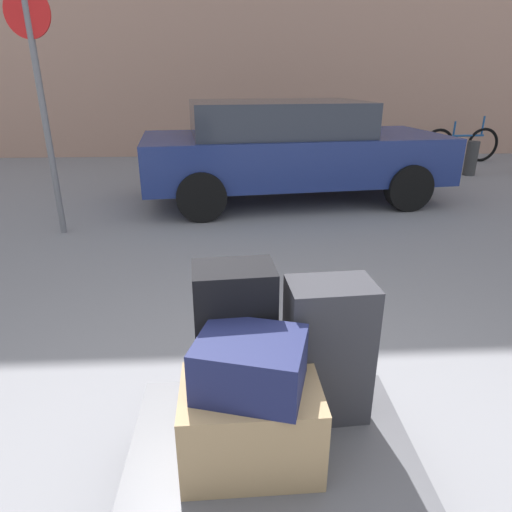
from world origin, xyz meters
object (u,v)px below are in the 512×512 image
Objects in this scene: bollard_kerb_mid at (471,158)px; no_parking_sign at (40,91)px; suitcase_black_center at (235,344)px; duffel_bag_navy_topmost_pile at (250,364)px; duffel_bag_tan_rear_right at (251,424)px; suitcase_charcoal_stacked_top at (327,351)px; parked_car at (290,149)px; bicycle_leaning at (461,145)px; bollard_kerb_near at (389,159)px; luggage_cart at (271,459)px.

bollard_kerb_mid is 0.24× the size of no_parking_sign.
bollard_kerb_mid is (4.48, 6.62, -0.38)m from suitcase_black_center.
duffel_bag_navy_topmost_pile is 4.46m from no_parking_sign.
duffel_bag_tan_rear_right is 1.39× the size of duffel_bag_navy_topmost_pile.
suitcase_charcoal_stacked_top is 0.14× the size of parked_car.
duffel_bag_tan_rear_right is 0.83× the size of bollard_kerb_mid.
bicycle_leaning is at bearing 32.24° from no_parking_sign.
duffel_bag_navy_topmost_pile is 7.47m from bollard_kerb_near.
duffel_bag_tan_rear_right is 0.83× the size of suitcase_charcoal_stacked_top.
bollard_kerb_near is 1.00× the size of bollard_kerb_mid.
suitcase_charcoal_stacked_top is 0.44m from duffel_bag_navy_topmost_pile.
suitcase_charcoal_stacked_top is at bearing -121.66° from bollard_kerb_mid.
duffel_bag_tan_rear_right is 0.83× the size of bollard_kerb_near.
duffel_bag_tan_rear_right is at bearing -146.77° from suitcase_charcoal_stacked_top.
duffel_bag_tan_rear_right is 0.74× the size of suitcase_black_center.
suitcase_black_center is 5.06m from parked_car.
bicycle_leaning is at bearing 56.41° from suitcase_charcoal_stacked_top.
luggage_cart is at bearing -120.32° from bicycle_leaning.
no_parking_sign is (-2.08, 3.86, 1.08)m from duffel_bag_tan_rear_right.
parked_car is 4.01m from bollard_kerb_mid.
suitcase_black_center reaches higher than bollard_kerb_mid.
no_parking_sign is at bearing -155.08° from bollard_kerb_mid.
duffel_bag_navy_topmost_pile reaches higher than luggage_cart.
bicycle_leaning reaches higher than bollard_kerb_mid.
parked_car reaches higher than duffel_bag_tan_rear_right.
bollard_kerb_near is at bearing 66.18° from duffel_bag_tan_rear_right.
suitcase_black_center is 0.27× the size of no_parking_sign.
bicycle_leaning is at bearing 71.60° from bollard_kerb_mid.
bollard_kerb_mid is at bearing 73.04° from duffel_bag_navy_topmost_pile.
parked_car is at bearing 80.11° from duffel_bag_tan_rear_right.
no_parking_sign reaches higher than bicycle_leaning.
bicycle_leaning is 2.79× the size of bollard_kerb_near.
bicycle_leaning is at bearing 36.28° from parked_car.
bicycle_leaning is 1.44m from bollard_kerb_mid.
suitcase_black_center is at bearing 174.54° from suitcase_charcoal_stacked_top.
luggage_cart is 3.07× the size of duffel_bag_navy_topmost_pile.
parked_car is at bearing 75.59° from suitcase_black_center.
duffel_bag_tan_rear_right is at bearing -83.38° from suitcase_black_center.
luggage_cart is 7.37m from bollard_kerb_near.
duffel_bag_tan_rear_right is (-0.09, -0.06, 0.24)m from luggage_cart.
duffel_bag_navy_topmost_pile is at bearing -146.54° from luggage_cart.
duffel_bag_navy_topmost_pile is (-0.09, -0.06, 0.51)m from luggage_cart.
suitcase_charcoal_stacked_top is at bearing 53.00° from duffel_bag_navy_topmost_pile.
parked_car is 7.13× the size of bollard_kerb_mid.
bollard_kerb_near is at bearing 180.00° from bollard_kerb_mid.
bollard_kerb_near is at bearing 61.51° from suitcase_black_center.
luggage_cart is 1.83× the size of bollard_kerb_near.
bicycle_leaning is 2.79× the size of bollard_kerb_mid.
luggage_cart is at bearing 49.23° from duffel_bag_navy_topmost_pile.
suitcase_charcoal_stacked_top is (0.34, 0.26, 0.14)m from duffel_bag_tan_rear_right.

